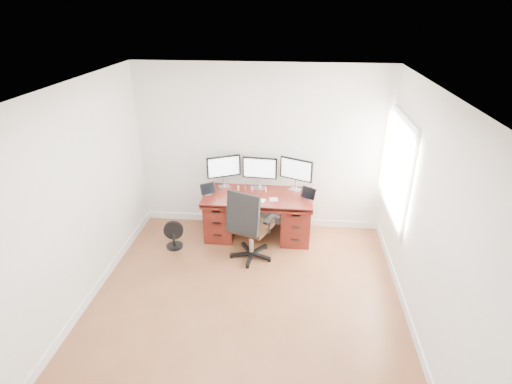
# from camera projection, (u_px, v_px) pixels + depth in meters

# --- Properties ---
(ground) EXTENTS (4.50, 4.50, 0.00)m
(ground) POSITION_uv_depth(u_px,v_px,m) (244.00, 313.00, 4.95)
(ground) COLOR brown
(ground) RESTS_ON ground
(back_wall) EXTENTS (4.00, 0.10, 2.70)m
(back_wall) POSITION_uv_depth(u_px,v_px,m) (261.00, 149.00, 6.39)
(back_wall) COLOR white
(back_wall) RESTS_ON ground
(right_wall) EXTENTS (0.10, 4.50, 2.70)m
(right_wall) POSITION_uv_depth(u_px,v_px,m) (428.00, 222.00, 4.28)
(right_wall) COLOR white
(right_wall) RESTS_ON ground
(desk) EXTENTS (1.70, 0.80, 0.75)m
(desk) POSITION_uv_depth(u_px,v_px,m) (258.00, 214.00, 6.42)
(desk) COLOR #521710
(desk) RESTS_ON ground
(office_chair) EXTENTS (0.79, 0.79, 1.14)m
(office_chair) POSITION_uv_depth(u_px,v_px,m) (249.00, 237.00, 5.84)
(office_chair) COLOR black
(office_chair) RESTS_ON ground
(floor_fan) EXTENTS (0.31, 0.26, 0.44)m
(floor_fan) POSITION_uv_depth(u_px,v_px,m) (174.00, 235.00, 6.18)
(floor_fan) COLOR black
(floor_fan) RESTS_ON ground
(monitor_left) EXTENTS (0.51, 0.27, 0.53)m
(monitor_left) POSITION_uv_depth(u_px,v_px,m) (224.00, 168.00, 6.39)
(monitor_left) COLOR silver
(monitor_left) RESTS_ON desk
(monitor_center) EXTENTS (0.55, 0.15, 0.53)m
(monitor_center) POSITION_uv_depth(u_px,v_px,m) (260.00, 169.00, 6.34)
(monitor_center) COLOR silver
(monitor_center) RESTS_ON desk
(monitor_right) EXTENTS (0.51, 0.26, 0.53)m
(monitor_right) POSITION_uv_depth(u_px,v_px,m) (296.00, 170.00, 6.28)
(monitor_right) COLOR silver
(monitor_right) RESTS_ON desk
(tablet_left) EXTENTS (0.23, 0.20, 0.19)m
(tablet_left) POSITION_uv_depth(u_px,v_px,m) (208.00, 190.00, 6.23)
(tablet_left) COLOR silver
(tablet_left) RESTS_ON desk
(tablet_right) EXTENTS (0.24, 0.19, 0.19)m
(tablet_right) POSITION_uv_depth(u_px,v_px,m) (308.00, 194.00, 6.09)
(tablet_right) COLOR silver
(tablet_right) RESTS_ON desk
(keyboard) EXTENTS (0.30, 0.17, 0.01)m
(keyboard) POSITION_uv_depth(u_px,v_px,m) (256.00, 200.00, 6.08)
(keyboard) COLOR silver
(keyboard) RESTS_ON desk
(trackpad) EXTENTS (0.15, 0.15, 0.01)m
(trackpad) POSITION_uv_depth(u_px,v_px,m) (274.00, 200.00, 6.10)
(trackpad) COLOR silver
(trackpad) RESTS_ON desk
(drawing_tablet) EXTENTS (0.24, 0.17, 0.01)m
(drawing_tablet) POSITION_uv_depth(u_px,v_px,m) (238.00, 198.00, 6.15)
(drawing_tablet) COLOR black
(drawing_tablet) RESTS_ON desk
(phone) EXTENTS (0.13, 0.10, 0.01)m
(phone) POSITION_uv_depth(u_px,v_px,m) (255.00, 196.00, 6.20)
(phone) COLOR black
(phone) RESTS_ON desk
(figurine_yellow) EXTENTS (0.03, 0.03, 0.09)m
(figurine_yellow) POSITION_uv_depth(u_px,v_px,m) (238.00, 188.00, 6.39)
(figurine_yellow) COLOR tan
(figurine_yellow) RESTS_ON desk
(figurine_brown) EXTENTS (0.03, 0.03, 0.09)m
(figurine_brown) POSITION_uv_depth(u_px,v_px,m) (245.00, 188.00, 6.38)
(figurine_brown) COLOR brown
(figurine_brown) RESTS_ON desk
(figurine_purple) EXTENTS (0.03, 0.03, 0.09)m
(figurine_purple) POSITION_uv_depth(u_px,v_px,m) (252.00, 188.00, 6.37)
(figurine_purple) COLOR #B15DDF
(figurine_purple) RESTS_ON desk
(figurine_orange) EXTENTS (0.03, 0.03, 0.09)m
(figurine_orange) POSITION_uv_depth(u_px,v_px,m) (266.00, 189.00, 6.34)
(figurine_orange) COLOR #FB865F
(figurine_orange) RESTS_ON desk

